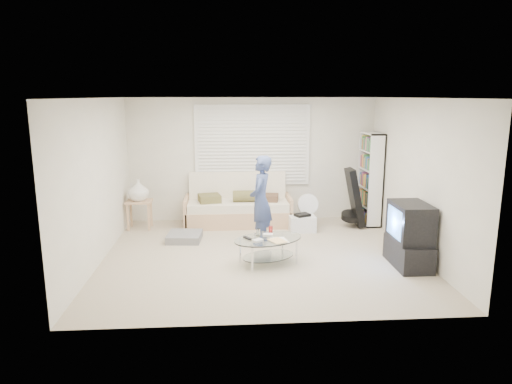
{
  "coord_description": "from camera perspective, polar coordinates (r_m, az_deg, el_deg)",
  "views": [
    {
      "loc": [
        -0.55,
        -6.98,
        2.54
      ],
      "look_at": [
        -0.06,
        0.3,
        0.99
      ],
      "focal_mm": 32.0,
      "sensor_mm": 36.0,
      "label": 1
    }
  ],
  "objects": [
    {
      "name": "ground",
      "position": [
        7.44,
        0.59,
        -7.94
      ],
      "size": [
        5.0,
        5.0,
        0.0
      ],
      "primitive_type": "plane",
      "color": "tan",
      "rests_on": "ground"
    },
    {
      "name": "storage_bin",
      "position": [
        8.74,
        5.8,
        -3.9
      ],
      "size": [
        0.49,
        0.35,
        0.34
      ],
      "color": "white",
      "rests_on": "ground"
    },
    {
      "name": "standing_person",
      "position": [
        7.79,
        0.6,
        -1.09
      ],
      "size": [
        0.51,
        0.65,
        1.55
      ],
      "primitive_type": "imported",
      "rotation": [
        0.0,
        0.0,
        -1.85
      ],
      "color": "#344971",
      "rests_on": "ground"
    },
    {
      "name": "room_shell",
      "position": [
        7.53,
        0.34,
        5.06
      ],
      "size": [
        5.02,
        4.52,
        2.51
      ],
      "color": "silver",
      "rests_on": "ground"
    },
    {
      "name": "side_table",
      "position": [
        9.01,
        -14.47,
        -0.04
      ],
      "size": [
        0.49,
        0.39,
        0.97
      ],
      "color": "tan",
      "rests_on": "ground"
    },
    {
      "name": "window_blinds",
      "position": [
        9.25,
        -0.45,
        5.86
      ],
      "size": [
        2.32,
        0.08,
        1.62
      ],
      "color": "silver",
      "rests_on": "ground"
    },
    {
      "name": "futon_sofa",
      "position": [
        9.12,
        -2.26,
        -1.98
      ],
      "size": [
        2.1,
        0.85,
        1.03
      ],
      "color": "tan",
      "rests_on": "ground"
    },
    {
      "name": "coffee_table",
      "position": [
        7.01,
        1.51,
        -6.41
      ],
      "size": [
        1.28,
        1.06,
        0.53
      ],
      "color": "silver",
      "rests_on": "ground"
    },
    {
      "name": "guitar_case",
      "position": [
        9.08,
        12.16,
        -1.2
      ],
      "size": [
        0.43,
        0.43,
        1.14
      ],
      "color": "black",
      "rests_on": "ground"
    },
    {
      "name": "tv_unit",
      "position": [
        7.26,
        18.62,
        -5.2
      ],
      "size": [
        0.5,
        0.89,
        0.97
      ],
      "color": "black",
      "rests_on": "ground"
    },
    {
      "name": "grey_floor_pillow",
      "position": [
        8.27,
        -8.92,
        -5.54
      ],
      "size": [
        0.63,
        0.63,
        0.13
      ],
      "primitive_type": "cube",
      "rotation": [
        0.0,
        0.0,
        -0.08
      ],
      "color": "slate",
      "rests_on": "ground"
    },
    {
      "name": "bookshelf",
      "position": [
        9.37,
        14.05,
        1.64
      ],
      "size": [
        0.29,
        0.77,
        1.83
      ],
      "color": "white",
      "rests_on": "ground"
    },
    {
      "name": "floor_fan",
      "position": [
        8.93,
        6.47,
        -1.97
      ],
      "size": [
        0.41,
        0.27,
        0.68
      ],
      "color": "white",
      "rests_on": "ground"
    }
  ]
}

